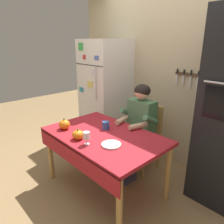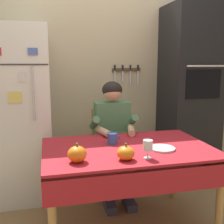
% 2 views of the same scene
% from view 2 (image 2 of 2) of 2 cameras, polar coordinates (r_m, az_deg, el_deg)
% --- Properties ---
extents(back_wall_assembly, '(3.70, 0.13, 2.60)m').
position_cam_2_polar(back_wall_assembly, '(3.44, -1.89, 7.97)').
color(back_wall_assembly, '#BCAD89').
rests_on(back_wall_assembly, ground).
extents(refrigerator, '(0.68, 0.71, 1.80)m').
position_cam_2_polar(refrigerator, '(3.04, -19.08, -0.48)').
color(refrigerator, white).
rests_on(refrigerator, ground).
extents(wall_oven, '(0.60, 0.64, 2.10)m').
position_cam_2_polar(wall_oven, '(3.48, 15.74, 3.50)').
color(wall_oven, black).
rests_on(wall_oven, ground).
extents(dining_table, '(1.40, 0.90, 0.74)m').
position_cam_2_polar(dining_table, '(2.32, 3.41, -9.40)').
color(dining_table, tan).
rests_on(dining_table, ground).
extents(chair_behind_person, '(0.40, 0.40, 0.93)m').
position_cam_2_polar(chair_behind_person, '(3.10, -0.53, -7.10)').
color(chair_behind_person, tan).
rests_on(chair_behind_person, ground).
extents(seated_person, '(0.47, 0.55, 1.25)m').
position_cam_2_polar(seated_person, '(2.86, 0.31, -3.88)').
color(seated_person, '#38384C').
rests_on(seated_person, ground).
extents(coffee_mug, '(0.11, 0.09, 0.10)m').
position_cam_2_polar(coffee_mug, '(2.38, 0.08, -5.53)').
color(coffee_mug, '#2D569E').
rests_on(coffee_mug, dining_table).
extents(wine_glass, '(0.07, 0.07, 0.14)m').
position_cam_2_polar(wine_glass, '(2.04, 7.47, -7.01)').
color(wine_glass, white).
rests_on(wine_glass, dining_table).
extents(pumpkin_large, '(0.13, 0.13, 0.12)m').
position_cam_2_polar(pumpkin_large, '(2.01, 2.88, -8.54)').
color(pumpkin_large, orange).
rests_on(pumpkin_large, dining_table).
extents(pumpkin_medium, '(0.14, 0.14, 0.14)m').
position_cam_2_polar(pumpkin_medium, '(1.98, -7.28, -8.69)').
color(pumpkin_medium, orange).
rests_on(pumpkin_medium, dining_table).
extents(serving_tray, '(0.21, 0.21, 0.02)m').
position_cam_2_polar(serving_tray, '(2.29, 10.43, -7.47)').
color(serving_tray, silver).
rests_on(serving_tray, dining_table).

